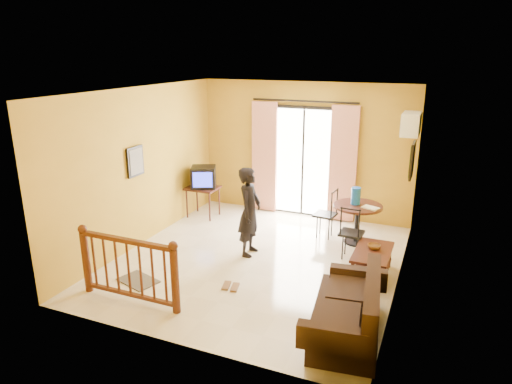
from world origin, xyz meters
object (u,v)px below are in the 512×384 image
at_px(television, 204,177).
at_px(standing_person, 250,212).
at_px(coffee_table, 372,259).
at_px(sofa, 350,313).
at_px(dining_table, 357,213).

bearing_deg(television, standing_person, -63.19).
xyz_separation_m(coffee_table, sofa, (0.00, -1.66, 0.01)).
xyz_separation_m(television, standing_person, (1.63, -1.34, -0.10)).
relative_size(dining_table, standing_person, 0.57).
xyz_separation_m(coffee_table, standing_person, (-2.09, 0.03, 0.48)).
height_order(sofa, standing_person, standing_person).
bearing_deg(sofa, standing_person, 133.56).
height_order(television, sofa, television).
height_order(television, dining_table, television).
bearing_deg(coffee_table, television, 159.72).
distance_m(television, sofa, 4.84).
bearing_deg(coffee_table, sofa, -89.94).
height_order(dining_table, standing_person, standing_person).
relative_size(television, coffee_table, 0.65).
height_order(television, standing_person, standing_person).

